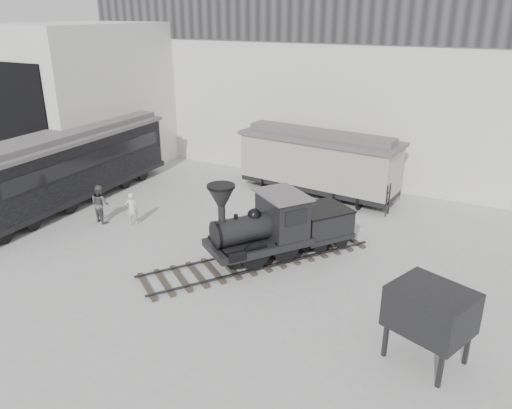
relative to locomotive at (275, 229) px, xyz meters
The scene contains 9 objects.
ground 3.86m from the locomotive, 114.92° to the right, with size 90.00×90.00×0.00m, color #9E9E9B.
north_wall 12.53m from the locomotive, 97.47° to the left, with size 34.00×2.51×11.00m.
west_pavilion 17.66m from the locomotive, 157.42° to the left, with size 7.00×12.11×9.00m.
locomotive is the anchor object (origin of this frame).
boxcar 8.20m from the locomotive, 98.55° to the left, with size 9.19×3.65×3.67m.
passenger_coach 12.49m from the locomotive, behind, with size 3.38×13.65×3.63m.
visitor_a 7.57m from the locomotive, behind, with size 0.59×0.39×1.63m, color silver.
visitor_b 9.18m from the locomotive, behind, with size 0.92×0.71×1.89m, color #4F5050.
coal_hopper 7.82m from the locomotive, 29.54° to the right, with size 2.67×2.45×2.38m.
Camera 1 is at (9.56, -13.64, 9.73)m, focal length 35.00 mm.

